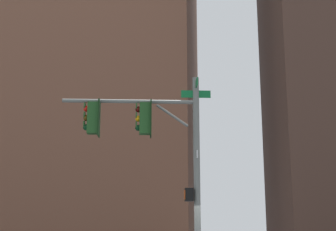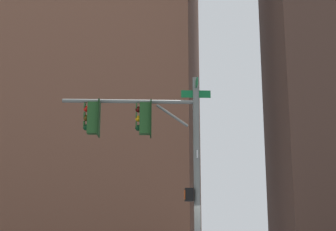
# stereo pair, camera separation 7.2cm
# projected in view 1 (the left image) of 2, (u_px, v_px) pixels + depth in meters

# --- Properties ---
(signal_pole_assembly) EXTENTS (4.69, 1.26, 6.59)m
(signal_pole_assembly) POSITION_uv_depth(u_px,v_px,m) (154.00, 142.00, 15.35)
(signal_pole_assembly) COLOR slate
(signal_pole_assembly) RESTS_ON ground_plane
(building_brick_midblock) EXTENTS (20.37, 19.06, 39.58)m
(building_brick_midblock) POSITION_uv_depth(u_px,v_px,m) (96.00, 51.00, 51.31)
(building_brick_midblock) COLOR brown
(building_brick_midblock) RESTS_ON ground_plane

